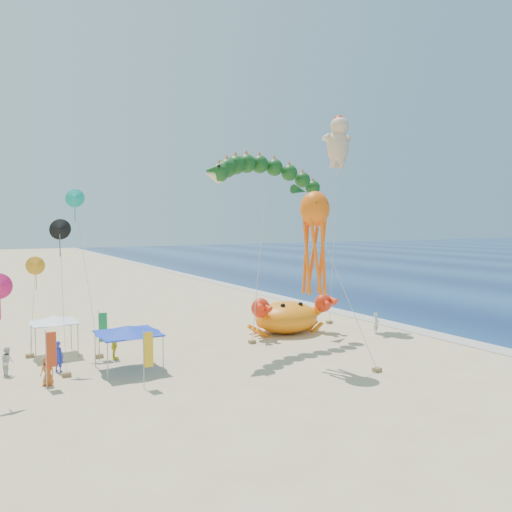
# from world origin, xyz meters

# --- Properties ---
(ground) EXTENTS (320.00, 320.00, 0.00)m
(ground) POSITION_xyz_m (0.00, 0.00, 0.00)
(ground) COLOR #D1B784
(ground) RESTS_ON ground
(foam_strip) EXTENTS (320.00, 320.00, 0.00)m
(foam_strip) POSITION_xyz_m (12.00, 0.00, 0.01)
(foam_strip) COLOR silver
(foam_strip) RESTS_ON ground
(crab_inflatable) EXTENTS (7.18, 4.78, 3.15)m
(crab_inflatable) POSITION_xyz_m (2.15, 4.20, 1.39)
(crab_inflatable) COLOR orange
(crab_inflatable) RESTS_ON ground
(dragon_kite) EXTENTS (11.72, 5.66, 13.47)m
(dragon_kite) POSITION_xyz_m (-1.08, 2.46, 12.18)
(dragon_kite) COLOR #113E14
(dragon_kite) RESTS_ON ground
(cherub_kite) EXTENTS (2.21, 1.83, 18.24)m
(cherub_kite) POSITION_xyz_m (8.38, 5.62, 16.06)
(cherub_kite) COLOR #E8B98D
(cherub_kite) RESTS_ON ground
(octopus_kite) EXTENTS (3.66, 4.02, 10.82)m
(octopus_kite) POSITION_xyz_m (-1.48, -4.36, 8.14)
(octopus_kite) COLOR #FF610D
(octopus_kite) RESTS_ON ground
(canopy_blue) EXTENTS (3.82, 3.82, 2.71)m
(canopy_blue) POSITION_xyz_m (-11.77, 0.43, 2.44)
(canopy_blue) COLOR gray
(canopy_blue) RESTS_ON ground
(canopy_white) EXTENTS (3.10, 3.10, 2.71)m
(canopy_white) POSITION_xyz_m (-15.17, 6.23, 2.44)
(canopy_white) COLOR gray
(canopy_white) RESTS_ON ground
(feather_flags) EXTENTS (8.06, 7.13, 3.20)m
(feather_flags) POSITION_xyz_m (-14.99, 0.46, 2.01)
(feather_flags) COLOR gray
(feather_flags) RESTS_ON ground
(beachgoers) EXTENTS (27.25, 4.47, 1.86)m
(beachgoers) POSITION_xyz_m (-12.41, 1.89, 0.86)
(beachgoers) COLOR yellow
(beachgoers) RESTS_ON ground
(small_kites) EXTENTS (8.13, 13.52, 11.27)m
(small_kites) POSITION_xyz_m (-16.64, 3.67, 7.02)
(small_kites) COLOR orange
(small_kites) RESTS_ON ground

